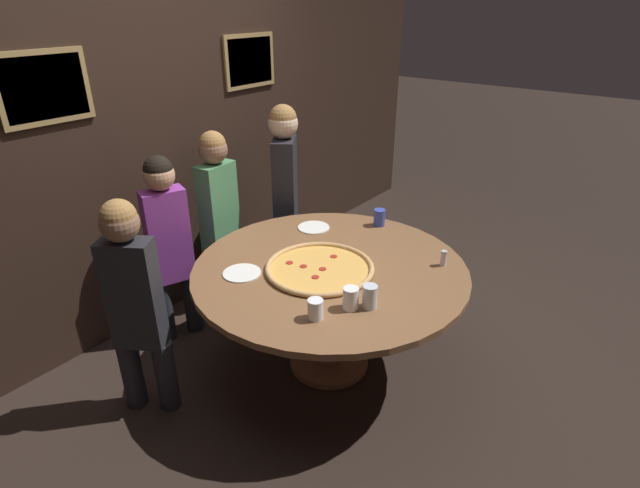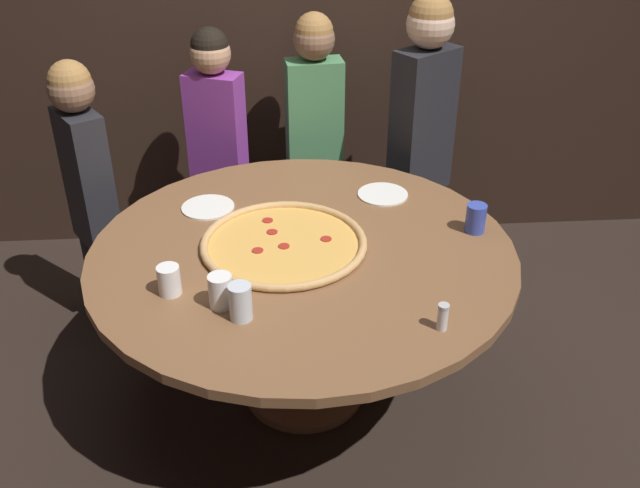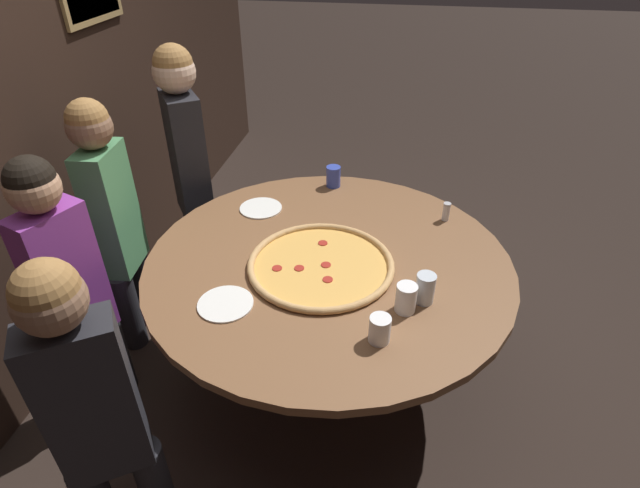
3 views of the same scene
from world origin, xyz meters
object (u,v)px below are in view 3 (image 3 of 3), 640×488
white_plate_far_back (261,208)px  diner_centre_back (92,407)px  drink_cup_near_left (333,177)px  diner_far_left (189,162)px  drink_cup_near_right (380,329)px  giant_pizza (321,264)px  dining_table (328,279)px  condiment_shaker (446,212)px  drink_cup_far_left (425,288)px  diner_side_left (113,216)px  white_plate_left_side (225,304)px  drink_cup_front_edge (406,298)px  diner_far_right (68,282)px

white_plate_far_back → diner_centre_back: diner_centre_back is taller
drink_cup_near_left → diner_far_left: 0.84m
drink_cup_near_right → diner_far_left: bearing=46.6°
giant_pizza → dining_table: bearing=-17.7°
giant_pizza → condiment_shaker: (0.50, -0.56, 0.04)m
drink_cup_far_left → diner_side_left: 1.58m
giant_pizza → drink_cup_far_left: size_ratio=5.03×
white_plate_left_side → drink_cup_front_edge: bearing=-82.6°
diner_centre_back → condiment_shaker: bearing=-162.8°
condiment_shaker → diner_side_left: diner_side_left is taller
drink_cup_near_right → diner_centre_back: diner_centre_back is taller
giant_pizza → drink_cup_near_right: size_ratio=6.00×
drink_cup_front_edge → condiment_shaker: bearing=-13.8°
white_plate_far_back → condiment_shaker: bearing=-86.7°
dining_table → diner_side_left: 1.13m
giant_pizza → diner_far_right: (-0.31, 1.03, 0.00)m
drink_cup_near_right → white_plate_far_back: (0.86, 0.69, -0.05)m
drink_cup_far_left → diner_far_left: size_ratio=0.09×
white_plate_left_side → diner_centre_back: (-0.55, 0.25, 0.00)m
giant_pizza → drink_cup_near_left: (0.77, 0.06, 0.05)m
dining_table → giant_pizza: (-0.07, 0.02, 0.14)m
white_plate_far_back → drink_cup_front_edge: bearing=-130.8°
condiment_shaker → diner_centre_back: diner_centre_back is taller
giant_pizza → white_plate_left_side: 0.46m
drink_cup_far_left → condiment_shaker: size_ratio=1.34×
white_plate_left_side → diner_far_right: 0.70m
drink_cup_near_left → white_plate_far_back: 0.47m
giant_pizza → diner_centre_back: size_ratio=0.50×
condiment_shaker → diner_centre_back: (-1.37, 1.14, -0.04)m
white_plate_far_back → drink_cup_near_right: bearing=-141.1°
drink_cup_near_left → white_plate_far_back: drink_cup_near_left is taller
drink_cup_front_edge → condiment_shaker: 0.75m
giant_pizza → diner_side_left: size_ratio=0.47×
giant_pizza → diner_side_left: (0.19, 1.09, 0.03)m
diner_centre_back → diner_side_left: (1.06, 0.50, 0.03)m
drink_cup_front_edge → drink_cup_near_right: size_ratio=1.12×
diner_side_left → white_plate_far_back: bearing=104.5°
diner_far_left → drink_cup_near_left: bearing=59.1°
giant_pizza → drink_cup_near_left: drink_cup_near_left is taller
dining_table → drink_cup_far_left: drink_cup_far_left is taller
giant_pizza → condiment_shaker: size_ratio=6.73×
diner_far_right → diner_side_left: (0.50, 0.06, 0.03)m
giant_pizza → diner_far_left: (0.71, 0.90, 0.10)m
drink_cup_front_edge → drink_cup_far_left: 0.10m
drink_cup_near_left → drink_cup_near_right: drink_cup_near_left is taller
diner_side_left → diner_centre_back: bearing=19.5°
diner_far_right → diner_side_left: 0.51m
drink_cup_front_edge → drink_cup_near_left: drink_cup_front_edge is taller
diner_far_left → drink_cup_far_left: bearing=22.3°
condiment_shaker → dining_table: bearing=129.0°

